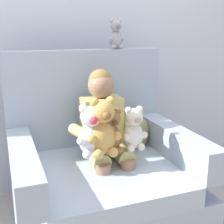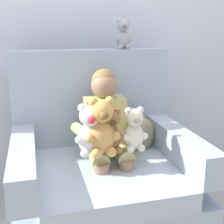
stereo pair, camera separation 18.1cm
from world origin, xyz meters
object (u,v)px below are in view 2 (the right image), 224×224
at_px(plush_grey_on_backrest, 123,35).
at_px(throw_pillow, 139,135).
at_px(plush_white, 90,131).
at_px(plush_honey, 102,128).
at_px(seated_child, 107,127).
at_px(armchair, 102,178).
at_px(plush_brown, 111,132).
at_px(plush_cream, 134,130).

xyz_separation_m(plush_grey_on_backrest, throw_pillow, (0.06, -0.23, -0.68)).
distance_m(plush_white, plush_honey, 0.07).
distance_m(seated_child, plush_grey_on_backrest, 0.69).
height_order(seated_child, throw_pillow, seated_child).
distance_m(armchair, seated_child, 0.34).
relative_size(seated_child, throw_pillow, 3.17).
bearing_deg(plush_grey_on_backrest, seated_child, -126.56).
xyz_separation_m(plush_brown, plush_cream, (0.14, -0.01, 0.00)).
xyz_separation_m(seated_child, throw_pillow, (0.26, 0.10, -0.11)).
relative_size(armchair, seated_child, 1.41).
xyz_separation_m(armchair, plush_brown, (0.03, -0.13, 0.36)).
bearing_deg(armchair, plush_white, -127.08).
bearing_deg(throw_pillow, plush_honey, -139.88).
distance_m(plush_grey_on_backrest, throw_pillow, 0.72).
bearing_deg(plush_grey_on_backrest, plush_cream, -102.97).
bearing_deg(plush_brown, plush_grey_on_backrest, 59.61).
distance_m(plush_brown, plush_cream, 0.14).
height_order(plush_honey, plush_grey_on_backrest, plush_grey_on_backrest).
relative_size(armchair, plush_brown, 4.30).
distance_m(plush_white, throw_pillow, 0.50).
relative_size(armchair, throw_pillow, 4.47).
distance_m(armchair, plush_honey, 0.43).
bearing_deg(plush_white, seated_child, 47.86).
relative_size(seated_child, plush_brown, 3.05).
bearing_deg(armchair, plush_cream, -38.94).
distance_m(armchair, plush_white, 0.42).
xyz_separation_m(plush_white, plush_cream, (0.27, -0.00, -0.02)).
bearing_deg(plush_grey_on_backrest, plush_white, -129.92).
height_order(armchair, plush_cream, armchair).
distance_m(armchair, plush_brown, 0.39).
bearing_deg(plush_cream, plush_honey, -164.09).
bearing_deg(throw_pillow, seated_child, -159.01).
height_order(plush_white, plush_cream, plush_white).
height_order(seated_child, plush_grey_on_backrest, plush_grey_on_backrest).
height_order(plush_brown, plush_honey, plush_honey).
height_order(armchair, plush_honey, armchair).
bearing_deg(plush_brown, plush_white, 174.90).
bearing_deg(plush_cream, plush_white, -169.79).
bearing_deg(seated_child, plush_honey, -111.75).
xyz_separation_m(armchair, throw_pillow, (0.30, 0.12, 0.23)).
relative_size(plush_grey_on_backrest, throw_pillow, 0.82).
height_order(plush_white, throw_pillow, plush_white).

